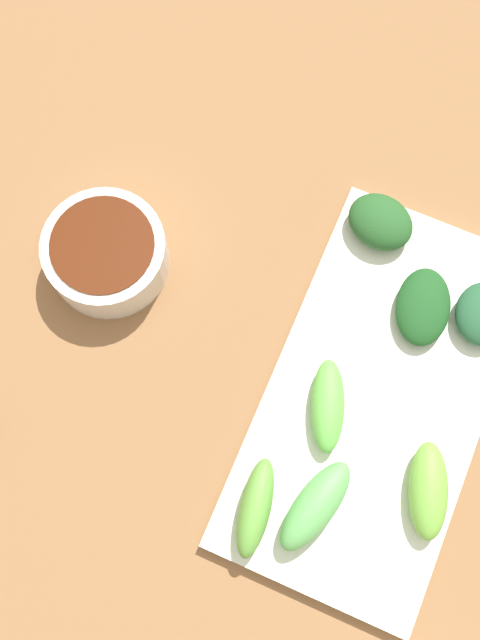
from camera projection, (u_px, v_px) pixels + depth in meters
name	position (u px, v px, depth m)	size (l,w,h in m)	color
tabletop	(276.00, 346.00, 0.65)	(2.10, 2.10, 0.02)	olive
sauce_bowl	(106.00, 253.00, 0.64)	(0.11, 0.11, 0.05)	silver
serving_plate	(377.00, 397.00, 0.62)	(0.18, 0.34, 0.01)	silver
broccoli_leafy_0	(423.00, 307.00, 0.63)	(0.05, 0.07, 0.02)	#1B4E1F
broccoli_stalk_1	(255.00, 508.00, 0.58)	(0.02, 0.08, 0.03)	#62A53E
broccoli_stalk_2	(428.00, 490.00, 0.59)	(0.03, 0.08, 0.03)	#71B33E
broccoli_stalk_3	(328.00, 406.00, 0.60)	(0.03, 0.08, 0.02)	#61BA47
broccoli_leafy_4	(380.00, 222.00, 0.64)	(0.06, 0.05, 0.03)	#235424
broccoli_stalk_5	(315.00, 506.00, 0.58)	(0.03, 0.08, 0.03)	#61B45A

